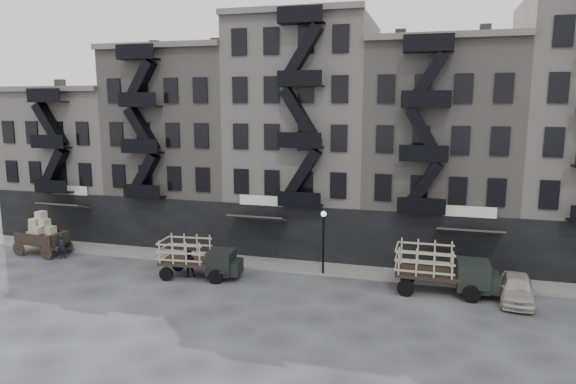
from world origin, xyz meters
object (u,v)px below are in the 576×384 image
(car_east, at_px, (517,288))
(pedestrian_mid, at_px, (189,263))
(horse, at_px, (43,240))
(wagon, at_px, (40,230))
(pedestrian_west, at_px, (62,247))
(stake_truck_west, at_px, (198,255))
(stake_truck_east, at_px, (443,266))

(car_east, relative_size, pedestrian_mid, 2.48)
(horse, distance_m, car_east, 33.00)
(horse, bearing_deg, car_east, -76.07)
(wagon, distance_m, pedestrian_mid, 12.95)
(horse, xyz_separation_m, wagon, (0.39, -0.62, 0.96))
(wagon, relative_size, pedestrian_mid, 2.21)
(horse, height_order, pedestrian_west, pedestrian_west)
(car_east, distance_m, pedestrian_mid, 19.82)
(pedestrian_mid, bearing_deg, wagon, -31.25)
(horse, distance_m, stake_truck_west, 14.05)
(horse, xyz_separation_m, pedestrian_west, (2.62, -1.12, 0.02))
(stake_truck_west, relative_size, pedestrian_west, 2.97)
(pedestrian_mid, bearing_deg, stake_truck_west, 160.99)
(horse, relative_size, pedestrian_mid, 1.15)
(horse, height_order, pedestrian_mid, pedestrian_mid)
(wagon, distance_m, stake_truck_west, 13.57)
(wagon, distance_m, pedestrian_west, 2.47)
(car_east, relative_size, pedestrian_west, 2.49)
(car_east, bearing_deg, stake_truck_east, -177.32)
(horse, distance_m, stake_truck_east, 28.94)
(wagon, height_order, car_east, wagon)
(stake_truck_east, distance_m, car_east, 4.17)
(stake_truck_east, bearing_deg, pedestrian_west, -179.00)
(horse, distance_m, pedestrian_mid, 13.39)
(stake_truck_east, distance_m, pedestrian_west, 26.32)
(wagon, relative_size, car_east, 0.89)
(stake_truck_east, bearing_deg, car_east, -2.32)
(wagon, height_order, stake_truck_east, wagon)
(stake_truck_west, distance_m, pedestrian_mid, 0.88)
(car_east, xyz_separation_m, pedestrian_west, (-30.37, -0.14, 0.13))
(pedestrian_west, bearing_deg, pedestrian_mid, -24.29)
(horse, xyz_separation_m, stake_truck_west, (13.87, -2.15, 0.61))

